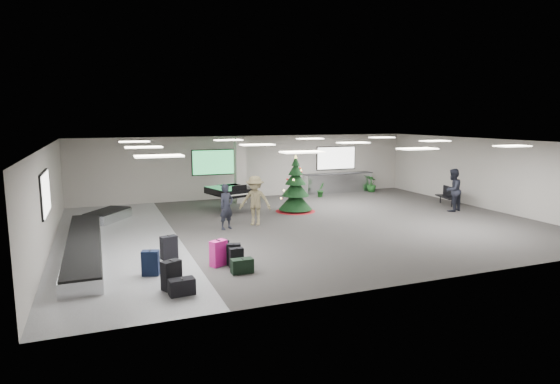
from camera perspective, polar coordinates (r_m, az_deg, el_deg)
name	(u,v)px	position (r m, az deg, el deg)	size (l,w,h in m)	color
ground	(306,224)	(18.31, 3.24, -3.96)	(18.00, 18.00, 0.00)	#363331
room_envelope	(291,164)	(18.39, 1.35, 3.47)	(18.02, 14.02, 3.21)	#A9A39B
baggage_carousel	(90,238)	(16.59, -22.17, -5.23)	(2.28, 9.71, 0.43)	silver
service_counter	(338,183)	(26.28, 7.11, 1.14)	(4.05, 0.65, 1.08)	silver
suitcase_0	(171,275)	(11.73, -13.10, -9.84)	(0.53, 0.43, 0.74)	black
suitcase_1	(234,254)	(13.33, -5.67, -7.56)	(0.44, 0.30, 0.63)	black
pink_suitcase	(218,253)	(13.29, -7.52, -7.40)	(0.53, 0.45, 0.75)	#E91E8F
suitcase_3	(222,250)	(13.77, -7.14, -7.08)	(0.43, 0.28, 0.62)	black
navy_suitcase	(151,263)	(12.86, -15.50, -8.35)	(0.49, 0.38, 0.69)	black
green_duffel	(242,266)	(12.67, -4.65, -8.96)	(0.59, 0.29, 0.41)	black
suitcase_7	(236,258)	(13.11, -5.34, -7.98)	(0.38, 0.20, 0.57)	black
suitcase_8	(169,247)	(14.20, -13.38, -6.59)	(0.52, 0.38, 0.71)	black
black_duffel	(182,287)	(11.38, -11.89, -11.24)	(0.62, 0.37, 0.41)	black
christmas_tree	(295,192)	(20.71, 1.90, 0.00)	(1.78, 1.78, 2.54)	maroon
grand_piano	(231,191)	(21.00, -5.96, 0.09)	(2.13, 2.49, 1.22)	black
bench	(448,195)	(23.73, 19.78, -0.30)	(0.76, 1.44, 0.87)	black
traveler_a	(226,207)	(17.48, -6.55, -1.79)	(0.62, 0.41, 1.70)	black
traveler_b	(255,201)	(18.04, -3.05, -1.05)	(1.24, 0.71, 1.91)	olive
traveler_bench	(453,190)	(22.07, 20.30, 0.22)	(0.92, 0.72, 1.90)	black
potted_plant_left	(321,190)	(24.63, 4.97, 0.27)	(0.42, 0.34, 0.77)	#133D1B
potted_plant_right	(372,184)	(26.76, 11.10, 0.98)	(0.51, 0.51, 0.91)	#133D1B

